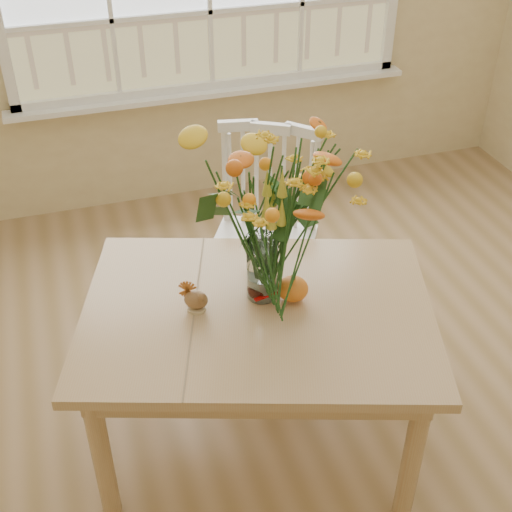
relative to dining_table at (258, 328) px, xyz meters
name	(u,v)px	position (x,y,z in m)	size (l,w,h in m)	color
floor	(356,451)	(0.36, -0.21, -0.59)	(4.00, 4.50, 0.01)	olive
dining_table	(258,328)	(0.00, 0.00, 0.00)	(1.48, 1.25, 0.68)	tan
windsor_chair	(265,225)	(0.26, 0.70, -0.03)	(0.61, 0.60, 0.99)	white
flower_vase	(262,208)	(0.04, 0.07, 0.47)	(0.53, 0.53, 0.63)	white
pumpkin	(293,290)	(0.14, 0.01, 0.14)	(0.11, 0.11, 0.09)	orange
turkey_figurine	(196,300)	(-0.21, 0.06, 0.13)	(0.11, 0.09, 0.11)	#CCB78C
dark_gourd	(259,290)	(0.02, 0.06, 0.13)	(0.13, 0.10, 0.07)	#38160F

